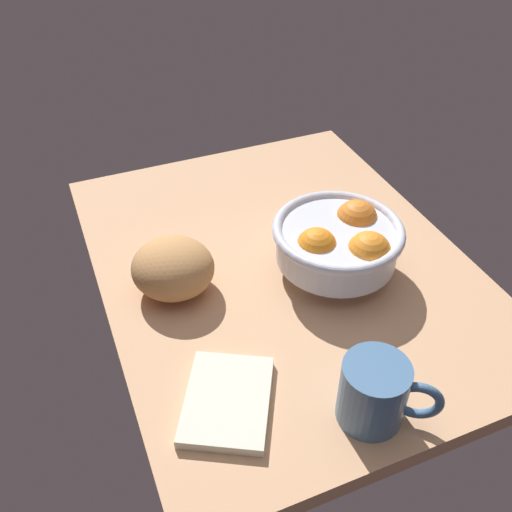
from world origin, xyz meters
The scene contains 5 objects.
ground_plane centered at (0.00, 0.00, -1.50)cm, with size 77.99×60.42×3.00cm, color tan.
fruit_bowl centered at (5.44, 7.42, 6.34)cm, with size 21.15×21.15×10.82cm.
bread_loaf centered at (-0.70, -18.75, 4.46)cm, with size 13.13×12.51×8.91cm, color tan.
napkin_folded centered at (23.37, -18.60, 0.77)cm, with size 14.49×11.00×1.53cm, color silver.
mug centered at (32.00, -1.94, 4.67)cm, with size 9.84×11.70×9.34cm.
Camera 1 is at (66.18, -32.13, 63.24)cm, focal length 39.85 mm.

